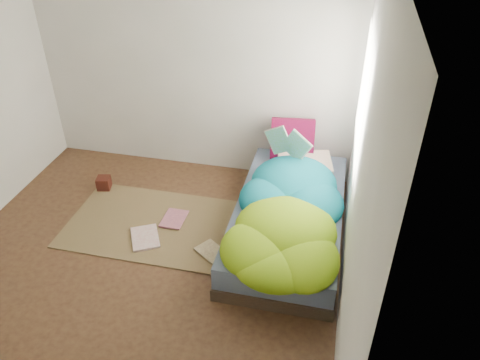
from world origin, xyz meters
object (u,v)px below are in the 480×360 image
Objects in this scene: floor_book_a at (132,240)px; floor_book_b at (164,217)px; open_book at (288,135)px; pillow_magenta at (292,140)px; wooden_box at (104,183)px; bed at (288,219)px.

floor_book_b is (0.17, 0.39, 0.00)m from floor_book_a.
open_book is 1.81m from floor_book_a.
pillow_magenta is 1.94m from floor_book_a.
pillow_magenta reaches higher than floor_book_b.
open_book reaches higher than wooden_box.
bed is 0.93m from pillow_magenta.
floor_book_a is (-1.31, -0.97, -0.78)m from open_book.
floor_book_a is at bearing -113.51° from floor_book_b.
wooden_box is (-2.08, 0.29, -0.09)m from bed.
wooden_box is 1.00m from floor_book_a.
open_book reaches higher than floor_book_b.
pillow_magenta is 1.32× the size of floor_book_a.
floor_book_a is (0.65, -0.76, -0.06)m from wooden_box.
open_book is 1.50m from floor_book_b.
floor_book_a is at bearing -49.16° from wooden_box.
bed is 6.63× the size of floor_book_b.
pillow_magenta is at bearing 108.62° from open_book.
floor_book_b is at bearing -23.89° from wooden_box.
open_book is (-0.11, 0.51, 0.64)m from bed.
pillow_magenta is at bearing 38.72° from floor_book_b.
open_book is at bearing 8.39° from floor_book_a.
floor_book_b is (-1.14, -0.58, -0.78)m from open_book.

